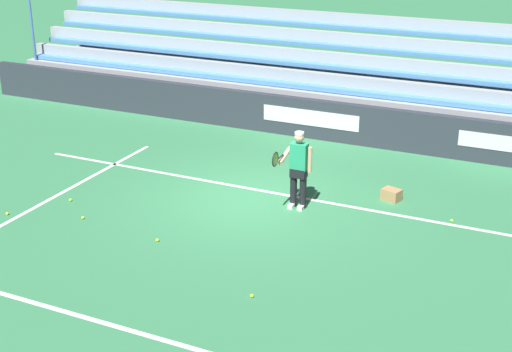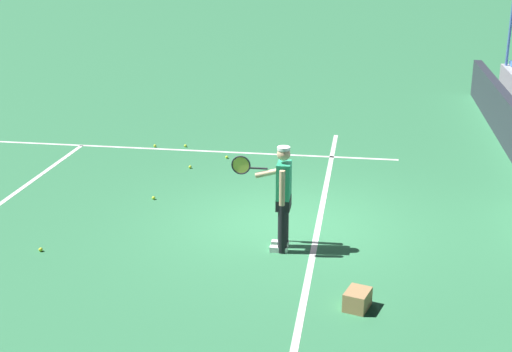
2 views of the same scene
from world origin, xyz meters
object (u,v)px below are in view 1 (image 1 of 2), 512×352
object	(u,v)px
tennis_ball_on_baseline	(157,240)
tennis_player	(298,169)
tennis_ball_by_box	(7,214)
tennis_ball_midcourt	(83,218)
tennis_ball_near_player	(70,200)
tennis_ball_toward_net	(252,296)
ball_box_cardboard	(391,195)
tennis_ball_far_left	(452,221)

from	to	relation	value
tennis_ball_on_baseline	tennis_player	bearing A→B (deg)	-124.73
tennis_player	tennis_ball_by_box	bearing A→B (deg)	28.76
tennis_ball_by_box	tennis_ball_on_baseline	bearing A→B (deg)	-175.44
tennis_ball_by_box	tennis_ball_midcourt	xyz separation A→B (m)	(-1.58, -0.51, 0.00)
tennis_ball_near_player	tennis_ball_toward_net	xyz separation A→B (m)	(-5.38, 1.96, 0.00)
ball_box_cardboard	tennis_ball_by_box	world-z (taller)	ball_box_cardboard
tennis_player	tennis_ball_on_baseline	distance (m)	3.39
tennis_ball_by_box	tennis_ball_toward_net	xyz separation A→B (m)	(-6.13, 0.81, 0.00)
tennis_ball_far_left	tennis_ball_toward_net	xyz separation A→B (m)	(2.49, 4.45, 0.00)
tennis_ball_far_left	tennis_ball_on_baseline	xyz separation A→B (m)	(5.06, 3.35, 0.00)
ball_box_cardboard	tennis_ball_near_player	distance (m)	7.13
tennis_ball_far_left	tennis_ball_near_player	size ratio (longest dim) A/B	1.00
tennis_ball_by_box	tennis_ball_midcourt	distance (m)	1.66
tennis_ball_midcourt	tennis_ball_on_baseline	bearing A→B (deg)	173.49
tennis_ball_midcourt	tennis_ball_toward_net	world-z (taller)	same
tennis_ball_on_baseline	ball_box_cardboard	bearing A→B (deg)	-132.52
tennis_player	ball_box_cardboard	size ratio (longest dim) A/B	4.29
tennis_ball_midcourt	tennis_ball_on_baseline	world-z (taller)	same
tennis_ball_toward_net	ball_box_cardboard	bearing A→B (deg)	-101.76
tennis_player	ball_box_cardboard	bearing A→B (deg)	-144.46
ball_box_cardboard	tennis_ball_on_baseline	size ratio (longest dim) A/B	6.06
tennis_ball_far_left	tennis_ball_near_player	distance (m)	8.26
tennis_ball_far_left	tennis_ball_toward_net	bearing A→B (deg)	60.71
tennis_player	tennis_ball_midcourt	distance (m)	4.65
tennis_ball_by_box	ball_box_cardboard	bearing A→B (deg)	-149.50
tennis_ball_midcourt	tennis_player	bearing A→B (deg)	-147.29
tennis_ball_near_player	tennis_ball_on_baseline	distance (m)	2.95
tennis_ball_by_box	tennis_ball_on_baseline	distance (m)	3.57
tennis_ball_toward_net	tennis_ball_near_player	bearing A→B (deg)	-20.01
tennis_player	tennis_ball_on_baseline	size ratio (longest dim) A/B	25.98
tennis_player	tennis_ball_toward_net	xyz separation A→B (m)	(-0.70, 3.79, -0.86)
tennis_player	tennis_ball_midcourt	xyz separation A→B (m)	(3.85, 2.47, -0.86)
tennis_ball_by_box	tennis_ball_far_left	distance (m)	9.36
tennis_ball_by_box	tennis_ball_on_baseline	xyz separation A→B (m)	(-3.56, -0.28, 0.00)
tennis_player	tennis_ball_toward_net	bearing A→B (deg)	100.50
ball_box_cardboard	tennis_ball_by_box	size ratio (longest dim) A/B	6.06
ball_box_cardboard	tennis_ball_toward_net	world-z (taller)	ball_box_cardboard
tennis_player	tennis_ball_toward_net	distance (m)	3.95
tennis_ball_toward_net	tennis_ball_on_baseline	distance (m)	2.79
tennis_ball_far_left	tennis_ball_midcourt	size ratio (longest dim) A/B	1.00
ball_box_cardboard	tennis_ball_midcourt	distance (m)	6.72
tennis_ball_by_box	tennis_ball_far_left	size ratio (longest dim) A/B	1.00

